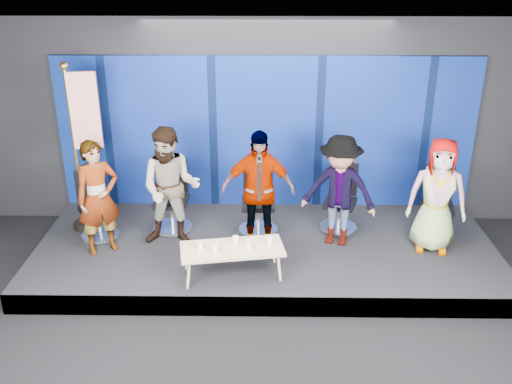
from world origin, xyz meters
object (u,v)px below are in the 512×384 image
chair_c (258,209)px  mug_c (236,240)px  chair_b (172,207)px  panelist_e (437,196)px  flag_stand (83,145)px  panelist_c (258,190)px  mug_b (215,249)px  mug_a (200,246)px  panelist_d (339,191)px  panelist_a (98,198)px  chair_a (97,215)px  mug_d (249,247)px  panelist_b (171,188)px  coffee_table (232,250)px  mug_e (270,241)px  chair_d (340,208)px  chair_e (436,213)px

chair_c → mug_c: 1.27m
chair_b → panelist_e: size_ratio=0.66×
mug_c → flag_stand: 2.85m
panelist_c → mug_c: size_ratio=18.15×
mug_c → mug_b: bearing=-136.1°
chair_c → mug_a: 1.60m
panelist_d → panelist_c: bearing=-156.8°
flag_stand → panelist_a: bearing=-71.4°
chair_a → mug_d: bearing=-58.9°
panelist_b → flag_stand: flag_stand is taller
coffee_table → mug_b: 0.26m
panelist_c → mug_e: 0.87m
chair_b → panelist_d: panelist_d is taller
chair_d → flag_stand: size_ratio=0.40×
panelist_a → chair_c: 2.46m
mug_a → panelist_c: bearing=49.0°
panelist_a → chair_e: 5.18m
mug_b → chair_d: bearing=40.1°
panelist_c → panelist_e: bearing=-1.8°
chair_d → panelist_c: bearing=-137.3°
panelist_e → mug_c: size_ratio=17.15×
chair_b → panelist_d: bearing=-7.3°
panelist_c → mug_a: size_ratio=20.83×
panelist_e → mug_a: panelist_e is taller
panelist_b → panelist_e: panelist_b is taller
chair_c → panelist_c: 0.75m
chair_c → panelist_c: size_ratio=0.62×
chair_e → mug_b: 3.65m
panelist_e → mug_d: bearing=-151.2°
chair_b → chair_e: bearing=0.8°
panelist_c → coffee_table: panelist_c is taller
mug_b → panelist_e: bearing=16.3°
chair_b → chair_c: bearing=0.1°
panelist_c → chair_b: bearing=156.4°
panelist_b → panelist_c: size_ratio=1.00×
chair_b → mug_b: bearing=-59.5°
chair_a → panelist_d: size_ratio=0.62×
coffee_table → chair_e: bearing=22.2°
panelist_a → chair_b: bearing=5.9°
panelist_b → chair_a: bearing=172.6°
chair_b → coffee_table: size_ratio=0.77×
mug_c → chair_b: bearing=129.8°
chair_c → chair_e: (2.80, -0.08, -0.02)m
panelist_e → mug_e: bearing=-152.8°
chair_e → flag_stand: bearing=-169.9°
chair_c → mug_b: size_ratio=12.36×
chair_a → mug_d: 2.68m
flag_stand → mug_a: bearing=-45.0°
chair_d → mug_b: chair_d is taller
panelist_c → mug_e: size_ratio=19.61×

